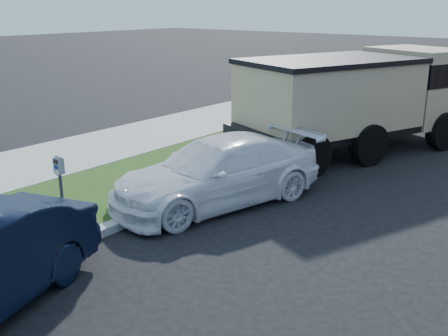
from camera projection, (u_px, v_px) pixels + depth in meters
The scene contains 5 objects.
ground at pixel (252, 258), 8.41m from camera, with size 120.00×120.00×0.00m, color black.
streetside at pixel (121, 163), 13.22m from camera, with size 6.12×50.00×0.15m.
parking_meter at pixel (60, 175), 9.13m from camera, with size 0.19×0.13×1.29m.
white_wagon at pixel (219, 171), 10.63m from camera, with size 1.85×4.56×1.32m, color white.
dump_truck at pixel (362, 96), 14.26m from camera, with size 4.70×7.31×2.69m.
Camera 1 is at (4.42, -6.19, 3.91)m, focal length 42.00 mm.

